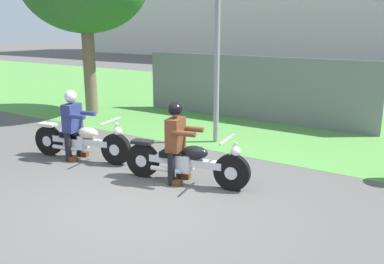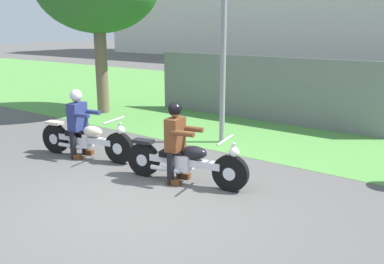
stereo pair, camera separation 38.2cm
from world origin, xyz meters
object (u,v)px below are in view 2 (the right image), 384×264
object	(u,v)px
motorcycle_lead	(185,162)
motorcycle_follow	(86,139)
rider_lead	(176,136)
rider_follow	(78,118)

from	to	relation	value
motorcycle_lead	motorcycle_follow	distance (m)	2.46
rider_lead	motorcycle_follow	world-z (taller)	rider_lead
rider_lead	rider_follow	size ratio (longest dim) A/B	1.00
motorcycle_follow	rider_follow	distance (m)	0.46
rider_lead	rider_follow	bearing A→B (deg)	171.06
motorcycle_lead	rider_follow	world-z (taller)	rider_follow
motorcycle_lead	rider_follow	bearing A→B (deg)	171.58
motorcycle_follow	rider_lead	bearing A→B (deg)	-9.53
motorcycle_lead	motorcycle_follow	world-z (taller)	motorcycle_follow
rider_lead	motorcycle_follow	distance (m)	2.33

